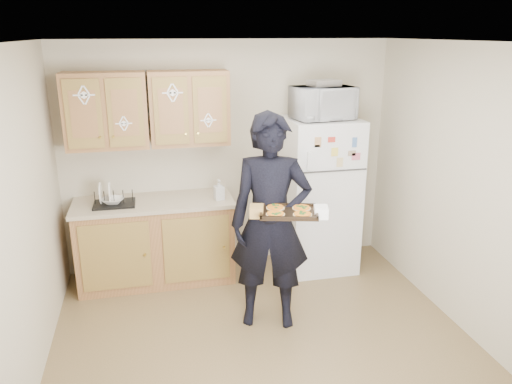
% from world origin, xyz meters
% --- Properties ---
extents(floor, '(3.60, 3.60, 0.00)m').
position_xyz_m(floor, '(0.00, 0.00, 0.00)').
color(floor, brown).
rests_on(floor, ground).
extents(ceiling, '(3.60, 3.60, 0.00)m').
position_xyz_m(ceiling, '(0.00, 0.00, 2.50)').
color(ceiling, silver).
rests_on(ceiling, wall_back).
extents(wall_back, '(3.60, 0.04, 2.50)m').
position_xyz_m(wall_back, '(0.00, 1.80, 1.25)').
color(wall_back, '#C1B69D').
rests_on(wall_back, floor).
extents(wall_front, '(3.60, 0.04, 2.50)m').
position_xyz_m(wall_front, '(0.00, -1.80, 1.25)').
color(wall_front, '#C1B69D').
rests_on(wall_front, floor).
extents(wall_left, '(0.04, 3.60, 2.50)m').
position_xyz_m(wall_left, '(-1.80, 0.00, 1.25)').
color(wall_left, '#C1B69D').
rests_on(wall_left, floor).
extents(wall_right, '(0.04, 3.60, 2.50)m').
position_xyz_m(wall_right, '(1.80, 0.00, 1.25)').
color(wall_right, '#C1B69D').
rests_on(wall_right, floor).
extents(refrigerator, '(0.75, 0.70, 1.70)m').
position_xyz_m(refrigerator, '(0.95, 1.43, 0.85)').
color(refrigerator, white).
rests_on(refrigerator, floor).
extents(base_cabinet, '(1.60, 0.60, 0.86)m').
position_xyz_m(base_cabinet, '(-0.85, 1.48, 0.43)').
color(base_cabinet, brown).
rests_on(base_cabinet, floor).
extents(countertop, '(1.64, 0.64, 0.04)m').
position_xyz_m(countertop, '(-0.85, 1.48, 0.88)').
color(countertop, '#BEAC92').
rests_on(countertop, base_cabinet).
extents(upper_cab_left, '(0.80, 0.33, 0.75)m').
position_xyz_m(upper_cab_left, '(-1.25, 1.61, 1.83)').
color(upper_cab_left, brown).
rests_on(upper_cab_left, wall_back).
extents(upper_cab_right, '(0.80, 0.33, 0.75)m').
position_xyz_m(upper_cab_right, '(-0.43, 1.61, 1.83)').
color(upper_cab_right, brown).
rests_on(upper_cab_right, wall_back).
extents(cereal_box, '(0.20, 0.07, 0.32)m').
position_xyz_m(cereal_box, '(1.47, 1.67, 0.16)').
color(cereal_box, gold).
rests_on(cereal_box, floor).
extents(person, '(0.80, 0.63, 1.94)m').
position_xyz_m(person, '(0.13, 0.43, 0.97)').
color(person, black).
rests_on(person, floor).
extents(baking_tray, '(0.53, 0.45, 0.04)m').
position_xyz_m(baking_tray, '(0.21, 0.14, 1.17)').
color(baking_tray, black).
rests_on(baking_tray, person).
extents(pizza_front_left, '(0.15, 0.15, 0.02)m').
position_xyz_m(pizza_front_left, '(0.09, 0.09, 1.18)').
color(pizza_front_left, orange).
rests_on(pizza_front_left, baking_tray).
extents(pizza_front_right, '(0.15, 0.15, 0.02)m').
position_xyz_m(pizza_front_right, '(0.30, 0.04, 1.18)').
color(pizza_front_right, orange).
rests_on(pizza_front_right, baking_tray).
extents(pizza_back_left, '(0.15, 0.15, 0.02)m').
position_xyz_m(pizza_back_left, '(0.13, 0.24, 1.18)').
color(pizza_back_left, orange).
rests_on(pizza_back_left, baking_tray).
extents(pizza_back_right, '(0.15, 0.15, 0.02)m').
position_xyz_m(pizza_back_right, '(0.34, 0.19, 1.18)').
color(pizza_back_right, orange).
rests_on(pizza_back_right, baking_tray).
extents(microwave, '(0.67, 0.50, 0.34)m').
position_xyz_m(microwave, '(0.92, 1.38, 1.87)').
color(microwave, white).
rests_on(microwave, refrigerator).
extents(foil_pan, '(0.34, 0.27, 0.06)m').
position_xyz_m(foil_pan, '(0.94, 1.41, 2.07)').
color(foil_pan, silver).
rests_on(foil_pan, microwave).
extents(dish_rack, '(0.41, 0.31, 0.16)m').
position_xyz_m(dish_rack, '(-1.24, 1.44, 0.98)').
color(dish_rack, black).
rests_on(dish_rack, countertop).
extents(bowl, '(0.24, 0.24, 0.05)m').
position_xyz_m(bowl, '(-1.25, 1.44, 0.95)').
color(bowl, white).
rests_on(bowl, dish_rack).
extents(soap_bottle, '(0.11, 0.11, 0.21)m').
position_xyz_m(soap_bottle, '(-0.18, 1.38, 1.01)').
color(soap_bottle, white).
rests_on(soap_bottle, countertop).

